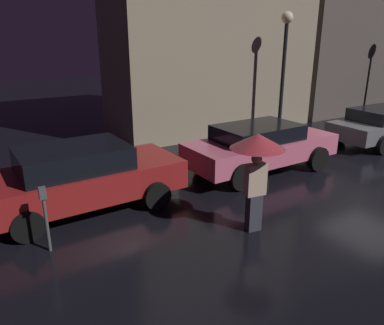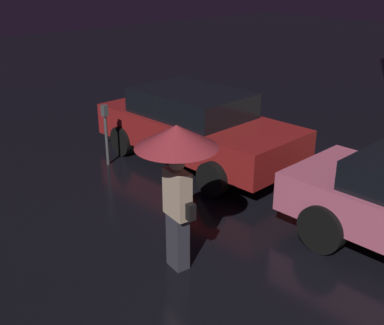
{
  "view_description": "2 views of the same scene",
  "coord_description": "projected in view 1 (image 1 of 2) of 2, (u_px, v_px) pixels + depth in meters",
  "views": [
    {
      "loc": [
        -10.68,
        -6.38,
        3.74
      ],
      "look_at": [
        -6.84,
        -0.09,
        1.23
      ],
      "focal_mm": 35.0,
      "sensor_mm": 36.0,
      "label": 1
    },
    {
      "loc": [
        -1.93,
        -4.86,
        3.78
      ],
      "look_at": [
        -7.06,
        -0.11,
        0.92
      ],
      "focal_mm": 45.0,
      "sensor_mm": 36.0,
      "label": 2
    }
  ],
  "objects": [
    {
      "name": "building_facade_right",
      "position": [
        362.0,
        12.0,
        18.88
      ],
      "size": [
        9.2,
        3.0,
        9.74
      ],
      "color": "#564C47",
      "rests_on": "ground"
    },
    {
      "name": "parked_car_pink",
      "position": [
        261.0,
        146.0,
        10.68
      ],
      "size": [
        4.56,
        1.94,
        1.37
      ],
      "rotation": [
        0.0,
        0.0,
        0.02
      ],
      "color": "#DB6684",
      "rests_on": "ground"
    },
    {
      "name": "parking_meter",
      "position": [
        45.0,
        212.0,
        6.61
      ],
      "size": [
        0.12,
        0.1,
        1.26
      ],
      "color": "#4C5154",
      "rests_on": "ground"
    },
    {
      "name": "parked_car_red",
      "position": [
        81.0,
        176.0,
        8.32
      ],
      "size": [
        4.44,
        2.04,
        1.47
      ],
      "rotation": [
        0.0,
        0.0,
        0.03
      ],
      "color": "maroon",
      "rests_on": "ground"
    },
    {
      "name": "street_lamp_near",
      "position": [
        285.0,
        51.0,
        13.69
      ],
      "size": [
        0.43,
        0.43,
        4.56
      ],
      "color": "black",
      "rests_on": "ground"
    },
    {
      "name": "pedestrian_with_umbrella",
      "position": [
        257.0,
        154.0,
        7.09
      ],
      "size": [
        1.05,
        1.05,
        2.01
      ],
      "rotation": [
        0.0,
        0.0,
        2.99
      ],
      "color": "#383842",
      "rests_on": "ground"
    },
    {
      "name": "ground_plane",
      "position": [
        378.0,
        162.0,
        11.62
      ],
      "size": [
        60.0,
        60.0,
        0.0
      ],
      "primitive_type": "plane",
      "color": "black"
    }
  ]
}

